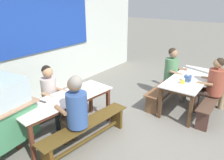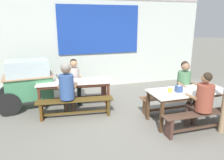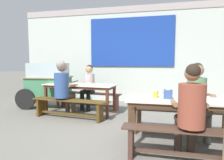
{
  "view_description": "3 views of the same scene",
  "coord_description": "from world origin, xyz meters",
  "px_view_note": "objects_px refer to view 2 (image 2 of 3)",
  "views": [
    {
      "loc": [
        -3.38,
        -1.73,
        2.44
      ],
      "look_at": [
        -0.12,
        0.66,
        0.88
      ],
      "focal_mm": 35.25,
      "sensor_mm": 36.0,
      "label": 1
    },
    {
      "loc": [
        -1.57,
        -4.28,
        2.25
      ],
      "look_at": [
        -0.16,
        0.51,
        0.84
      ],
      "focal_mm": 34.31,
      "sensor_mm": 36.0,
      "label": 2
    },
    {
      "loc": [
        0.89,
        -3.52,
        1.3
      ],
      "look_at": [
        -0.04,
        0.46,
        0.92
      ],
      "focal_mm": 30.93,
      "sensor_mm": 36.0,
      "label": 3
    }
  ],
  "objects_px": {
    "person_left_back_turned": "(67,86)",
    "soup_bowl": "(83,80)",
    "bench_near_front": "(203,119)",
    "person_center_facing": "(74,78)",
    "tissue_box": "(179,89)",
    "dining_table_far": "(74,84)",
    "bench_far_back": "(74,91)",
    "dining_table_near": "(188,93)",
    "food_cart": "(28,81)",
    "bench_near_back": "(173,101)",
    "condiment_jar": "(170,90)",
    "bench_far_front": "(75,106)",
    "person_right_near_table": "(185,84)",
    "person_near_front": "(202,99)"
  },
  "relations": [
    {
      "from": "person_left_back_turned",
      "to": "soup_bowl",
      "type": "height_order",
      "value": "person_left_back_turned"
    },
    {
      "from": "bench_near_front",
      "to": "person_left_back_turned",
      "type": "distance_m",
      "value": 3.04
    },
    {
      "from": "person_center_facing",
      "to": "tissue_box",
      "type": "xyz_separation_m",
      "value": [
        2.02,
        -1.95,
        0.12
      ]
    },
    {
      "from": "dining_table_far",
      "to": "bench_far_back",
      "type": "bearing_deg",
      "value": 84.39
    },
    {
      "from": "dining_table_near",
      "to": "food_cart",
      "type": "height_order",
      "value": "food_cart"
    },
    {
      "from": "bench_near_back",
      "to": "person_center_facing",
      "type": "xyz_separation_m",
      "value": [
        -2.29,
        1.38,
        0.4
      ]
    },
    {
      "from": "condiment_jar",
      "to": "soup_bowl",
      "type": "distance_m",
      "value": 2.21
    },
    {
      "from": "bench_far_back",
      "to": "food_cart",
      "type": "distance_m",
      "value": 1.27
    },
    {
      "from": "bench_far_front",
      "to": "person_right_near_table",
      "type": "bearing_deg",
      "value": -9.68
    },
    {
      "from": "person_right_near_table",
      "to": "condiment_jar",
      "type": "xyz_separation_m",
      "value": [
        -0.71,
        -0.46,
        0.07
      ]
    },
    {
      "from": "person_left_back_turned",
      "to": "tissue_box",
      "type": "height_order",
      "value": "person_left_back_turned"
    },
    {
      "from": "bench_far_front",
      "to": "soup_bowl",
      "type": "height_order",
      "value": "soup_bowl"
    },
    {
      "from": "condiment_jar",
      "to": "food_cart",
      "type": "bearing_deg",
      "value": 148.81
    },
    {
      "from": "dining_table_far",
      "to": "person_near_front",
      "type": "height_order",
      "value": "person_near_front"
    },
    {
      "from": "bench_far_back",
      "to": "person_center_facing",
      "type": "relative_size",
      "value": 1.54
    },
    {
      "from": "dining_table_near",
      "to": "bench_near_back",
      "type": "height_order",
      "value": "dining_table_near"
    },
    {
      "from": "person_near_front",
      "to": "tissue_box",
      "type": "xyz_separation_m",
      "value": [
        -0.26,
        0.45,
        0.09
      ]
    },
    {
      "from": "bench_far_back",
      "to": "person_near_front",
      "type": "height_order",
      "value": "person_near_front"
    },
    {
      "from": "dining_table_near",
      "to": "bench_near_front",
      "type": "relative_size",
      "value": 1.0
    },
    {
      "from": "dining_table_far",
      "to": "dining_table_near",
      "type": "relative_size",
      "value": 1.05
    },
    {
      "from": "dining_table_far",
      "to": "dining_table_near",
      "type": "distance_m",
      "value": 2.78
    },
    {
      "from": "bench_far_front",
      "to": "food_cart",
      "type": "bearing_deg",
      "value": 139.56
    },
    {
      "from": "person_center_facing",
      "to": "person_near_front",
      "type": "distance_m",
      "value": 3.31
    },
    {
      "from": "person_near_front",
      "to": "person_center_facing",
      "type": "bearing_deg",
      "value": 133.48
    },
    {
      "from": "bench_near_front",
      "to": "food_cart",
      "type": "distance_m",
      "value": 4.26
    },
    {
      "from": "dining_table_near",
      "to": "bench_far_back",
      "type": "relative_size",
      "value": 0.96
    },
    {
      "from": "person_left_back_turned",
      "to": "person_right_near_table",
      "type": "relative_size",
      "value": 1.04
    },
    {
      "from": "bench_near_front",
      "to": "tissue_box",
      "type": "xyz_separation_m",
      "value": [
        -0.28,
        0.51,
        0.52
      ]
    },
    {
      "from": "tissue_box",
      "to": "condiment_jar",
      "type": "xyz_separation_m",
      "value": [
        -0.19,
        0.04,
        -0.01
      ]
    },
    {
      "from": "dining_table_far",
      "to": "soup_bowl",
      "type": "bearing_deg",
      "value": 2.66
    },
    {
      "from": "person_center_facing",
      "to": "bench_far_back",
      "type": "bearing_deg",
      "value": 99.93
    },
    {
      "from": "person_left_back_turned",
      "to": "tissue_box",
      "type": "xyz_separation_m",
      "value": [
        2.3,
        -1.02,
        0.04
      ]
    },
    {
      "from": "person_left_back_turned",
      "to": "soup_bowl",
      "type": "distance_m",
      "value": 0.66
    },
    {
      "from": "dining_table_far",
      "to": "person_center_facing",
      "type": "xyz_separation_m",
      "value": [
        0.07,
        0.46,
        0.03
      ]
    },
    {
      "from": "food_cart",
      "to": "soup_bowl",
      "type": "height_order",
      "value": "food_cart"
    },
    {
      "from": "bench_far_front",
      "to": "food_cart",
      "type": "relative_size",
      "value": 1.11
    },
    {
      "from": "condiment_jar",
      "to": "person_center_facing",
      "type": "bearing_deg",
      "value": 133.76
    },
    {
      "from": "bench_far_front",
      "to": "bench_near_front",
      "type": "distance_m",
      "value": 2.83
    },
    {
      "from": "dining_table_far",
      "to": "tissue_box",
      "type": "bearing_deg",
      "value": -35.54
    },
    {
      "from": "bench_far_front",
      "to": "condiment_jar",
      "type": "distance_m",
      "value": 2.21
    },
    {
      "from": "food_cart",
      "to": "person_right_near_table",
      "type": "bearing_deg",
      "value": -20.18
    },
    {
      "from": "bench_near_front",
      "to": "person_center_facing",
      "type": "distance_m",
      "value": 3.39
    },
    {
      "from": "bench_far_back",
      "to": "bench_near_front",
      "type": "height_order",
      "value": "same"
    },
    {
      "from": "bench_far_back",
      "to": "food_cart",
      "type": "bearing_deg",
      "value": -172.68
    },
    {
      "from": "food_cart",
      "to": "person_center_facing",
      "type": "bearing_deg",
      "value": 3.72
    },
    {
      "from": "dining_table_near",
      "to": "condiment_jar",
      "type": "xyz_separation_m",
      "value": [
        -0.46,
        0.01,
        0.13
      ]
    },
    {
      "from": "dining_table_near",
      "to": "bench_near_back",
      "type": "xyz_separation_m",
      "value": [
        -0.0,
        0.54,
        -0.37
      ]
    },
    {
      "from": "food_cart",
      "to": "condiment_jar",
      "type": "bearing_deg",
      "value": -31.19
    },
    {
      "from": "bench_near_back",
      "to": "person_left_back_turned",
      "type": "relative_size",
      "value": 1.31
    },
    {
      "from": "person_near_front",
      "to": "condiment_jar",
      "type": "height_order",
      "value": "person_near_front"
    }
  ]
}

